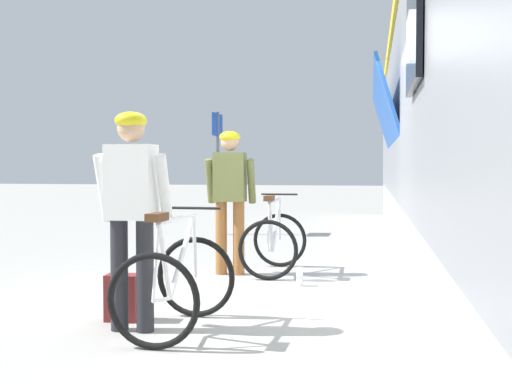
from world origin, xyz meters
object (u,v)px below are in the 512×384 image
at_px(cyclist_near_in_olive, 230,189).
at_px(cyclist_far_in_white, 132,200).
at_px(bicycle_far_white, 176,282).
at_px(platform_sign_post, 217,152).
at_px(backpack_on_platform, 123,298).
at_px(bicycle_near_silver, 274,241).
at_px(water_bottle_near_the_bikes, 300,277).

bearing_deg(cyclist_near_in_olive, cyclist_far_in_white, -93.72).
bearing_deg(bicycle_far_white, platform_sign_post, 101.44).
relative_size(cyclist_far_in_white, backpack_on_platform, 4.40).
bearing_deg(bicycle_near_silver, bicycle_far_white, -96.71).
distance_m(cyclist_near_in_olive, backpack_on_platform, 2.62).
height_order(cyclist_near_in_olive, water_bottle_near_the_bikes, cyclist_near_in_olive).
xyz_separation_m(cyclist_far_in_white, bicycle_far_white, (0.36, 0.03, -0.65)).
height_order(bicycle_near_silver, water_bottle_near_the_bikes, bicycle_near_silver).
height_order(cyclist_far_in_white, water_bottle_near_the_bikes, cyclist_far_in_white).
xyz_separation_m(cyclist_near_in_olive, cyclist_far_in_white, (-0.18, -2.74, 0.00)).
xyz_separation_m(cyclist_near_in_olive, bicycle_far_white, (0.18, -2.72, -0.65)).
height_order(cyclist_far_in_white, bicycle_near_silver, cyclist_far_in_white).
distance_m(cyclist_far_in_white, water_bottle_near_the_bikes, 2.59).
distance_m(cyclist_far_in_white, backpack_on_platform, 0.93).
relative_size(cyclist_near_in_olive, platform_sign_post, 0.73).
bearing_deg(cyclist_far_in_white, water_bottle_near_the_bikes, 62.59).
height_order(cyclist_near_in_olive, bicycle_near_silver, cyclist_near_in_olive).
xyz_separation_m(cyclist_far_in_white, platform_sign_post, (-1.08, 7.16, 0.57)).
bearing_deg(platform_sign_post, water_bottle_near_the_bikes, -66.39).
bearing_deg(bicycle_far_white, cyclist_far_in_white, -175.86).
bearing_deg(platform_sign_post, bicycle_near_silver, -67.16).
bearing_deg(water_bottle_near_the_bikes, cyclist_far_in_white, -117.41).
relative_size(cyclist_near_in_olive, cyclist_far_in_white, 1.00).
height_order(cyclist_far_in_white, platform_sign_post, platform_sign_post).
bearing_deg(backpack_on_platform, bicycle_far_white, -27.86).
distance_m(bicycle_near_silver, backpack_on_platform, 2.79).
height_order(bicycle_near_silver, bicycle_far_white, same).
bearing_deg(cyclist_near_in_olive, backpack_on_platform, -98.98).
xyz_separation_m(backpack_on_platform, water_bottle_near_the_bikes, (1.32, 1.84, -0.10)).
distance_m(bicycle_near_silver, water_bottle_near_the_bikes, 0.93).
relative_size(cyclist_far_in_white, bicycle_near_silver, 1.63).
distance_m(backpack_on_platform, water_bottle_near_the_bikes, 2.27).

